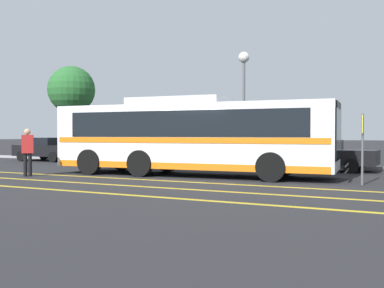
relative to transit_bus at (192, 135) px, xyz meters
The scene contains 14 objects.
ground_plane 1.68m from the transit_bus, 17.17° to the right, with size 220.00×220.00×0.00m, color #262628.
lane_strip_0 2.69m from the transit_bus, 89.65° to the right, with size 0.20×30.75×0.01m, color gold.
lane_strip_1 4.27m from the transit_bus, 89.81° to the right, with size 0.20×30.75×0.01m, color gold.
lane_strip_2 5.96m from the transit_bus, 89.87° to the right, with size 0.20×30.75×0.01m, color gold.
curb_strip 6.40m from the transit_bus, 89.88° to the left, with size 38.75×0.36×0.15m, color #99999E.
transit_bus is the anchor object (origin of this frame).
parked_car_0 12.82m from the transit_bus, 158.46° to the left, with size 3.99×2.04×1.39m.
parked_car_1 8.21m from the transit_bus, 144.35° to the left, with size 4.05×2.10×1.43m.
parked_car_2 5.44m from the transit_bus, 106.29° to the left, with size 4.86×1.96×1.33m.
parked_car_3 6.17m from the transit_bus, 49.88° to the left, with size 4.91×2.14×1.35m.
pedestrian_0 6.24m from the transit_bus, 150.29° to the right, with size 0.46×0.44×1.81m.
bus_stop_sign 6.29m from the transit_bus, ahead, with size 0.07×0.40×2.24m.
street_lamp 7.46m from the transit_bus, 92.60° to the left, with size 0.57×0.57×5.91m.
tree_1 18.45m from the transit_bus, 145.53° to the left, with size 3.46×3.46×6.62m.
Camera 1 is at (7.06, -15.34, 1.60)m, focal length 42.00 mm.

